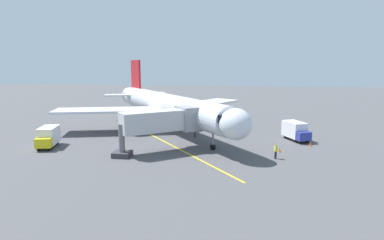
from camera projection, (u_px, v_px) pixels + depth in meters
ground_plane at (161, 131)px, 52.39m from camera, size 220.00×220.00×0.00m
apron_lead_in_line at (159, 139)px, 46.92m from camera, size 24.42×31.97×0.01m
airplane at (167, 106)px, 52.32m from camera, size 31.62×34.51×11.50m
jet_bridge at (166, 121)px, 40.07m from camera, size 10.24×8.61×5.40m
ground_crew_marshaller at (276, 151)px, 37.07m from camera, size 0.36×0.46×1.71m
ground_crew_wing_walker at (195, 132)px, 47.80m from camera, size 0.44×0.47×1.71m
box_truck_near_nose at (296, 131)px, 45.89m from camera, size 3.70×4.99×2.62m
box_truck_portside at (48, 137)px, 42.11m from camera, size 3.08×4.95×2.62m
safety_cone_nose_left at (279, 150)px, 40.03m from camera, size 0.32×0.32×0.55m
safety_cone_nose_right at (310, 144)px, 42.85m from camera, size 0.32×0.32×0.55m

